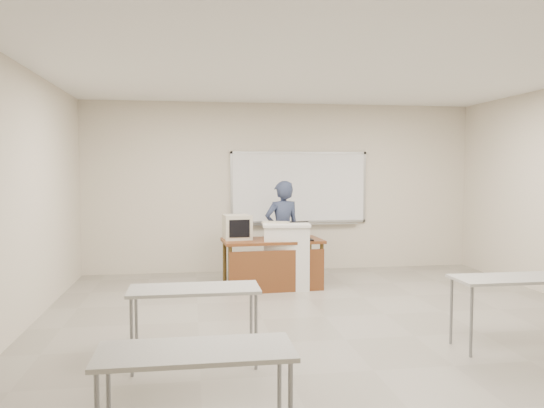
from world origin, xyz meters
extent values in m
cube|color=gray|center=(0.00, 0.00, -0.01)|extent=(7.00, 8.00, 0.01)
cube|color=white|center=(0.30, 3.97, 1.50)|extent=(2.40, 0.03, 1.20)
cube|color=#B7BABC|center=(0.30, 3.97, 2.12)|extent=(2.48, 0.04, 0.04)
cube|color=#B7BABC|center=(0.30, 3.97, 0.88)|extent=(2.48, 0.04, 0.04)
cube|color=#B7BABC|center=(-0.92, 3.97, 1.50)|extent=(0.04, 0.04, 1.28)
cube|color=#B7BABC|center=(1.52, 3.97, 1.50)|extent=(0.04, 0.04, 1.28)
cube|color=#B7BABC|center=(0.30, 3.92, 0.84)|extent=(2.16, 0.07, 0.02)
cube|color=#ADACA7|center=(-1.60, -0.50, 0.71)|extent=(1.20, 0.50, 0.03)
cylinder|color=slate|center=(-2.15, -0.70, 0.35)|extent=(0.03, 0.03, 0.70)
cylinder|color=slate|center=(-1.05, -0.70, 0.35)|extent=(0.03, 0.03, 0.70)
cylinder|color=slate|center=(-2.15, -0.30, 0.35)|extent=(0.03, 0.03, 0.70)
cylinder|color=slate|center=(-1.05, -0.30, 0.35)|extent=(0.03, 0.03, 0.70)
cube|color=#ADACA7|center=(1.60, -0.50, 0.71)|extent=(1.20, 0.50, 0.03)
cylinder|color=slate|center=(1.05, -0.70, 0.35)|extent=(0.03, 0.03, 0.70)
cylinder|color=slate|center=(1.05, -0.30, 0.35)|extent=(0.03, 0.03, 0.70)
cube|color=#ADACA7|center=(-1.60, -2.20, 0.71)|extent=(1.20, 0.50, 0.03)
cylinder|color=slate|center=(-2.15, -2.00, 0.35)|extent=(0.03, 0.03, 0.70)
cylinder|color=slate|center=(-1.05, -2.00, 0.35)|extent=(0.03, 0.03, 0.70)
cube|color=maroon|center=(-0.40, 2.60, 0.73)|extent=(1.51, 0.76, 0.04)
cube|color=maroon|center=(-0.40, 2.24, 0.32)|extent=(1.44, 0.03, 0.63)
cylinder|color=#413112|center=(-1.10, 2.28, 0.35)|extent=(0.06, 0.06, 0.71)
cylinder|color=#413112|center=(0.30, 2.28, 0.35)|extent=(0.06, 0.06, 0.71)
cylinder|color=#413112|center=(-1.10, 2.92, 0.35)|extent=(0.06, 0.06, 0.71)
cylinder|color=#413112|center=(0.30, 2.92, 0.35)|extent=(0.06, 0.06, 0.71)
cube|color=white|center=(-0.20, 2.50, 0.48)|extent=(0.67, 0.48, 0.96)
cube|color=white|center=(-0.20, 2.50, 0.98)|extent=(0.71, 0.52, 0.04)
cube|color=#B7AF9A|center=(-0.94, 2.75, 0.94)|extent=(0.39, 0.41, 0.37)
cube|color=#B7AF9A|center=(-0.94, 2.52, 0.94)|extent=(0.41, 0.04, 0.39)
cube|color=black|center=(-0.94, 2.50, 0.94)|extent=(0.31, 0.01, 0.27)
cube|color=black|center=(0.00, 2.42, 0.76)|extent=(0.36, 0.27, 0.02)
cube|color=black|center=(0.00, 2.41, 0.78)|extent=(0.30, 0.15, 0.01)
cube|color=black|center=(0.00, 2.59, 0.89)|extent=(0.36, 0.08, 0.25)
cube|color=#8BB0E4|center=(0.00, 2.58, 0.90)|extent=(0.31, 0.06, 0.19)
ellipsoid|color=#9D9EA4|center=(-0.13, 2.40, 0.77)|extent=(0.10, 0.08, 0.03)
cube|color=#B7AF9A|center=(-0.35, 2.58, 1.01)|extent=(0.44, 0.26, 0.02)
imported|color=black|center=(-0.17, 3.03, 0.82)|extent=(0.68, 0.53, 1.64)
camera|label=1|loc=(-1.61, -5.39, 1.82)|focal=35.00mm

